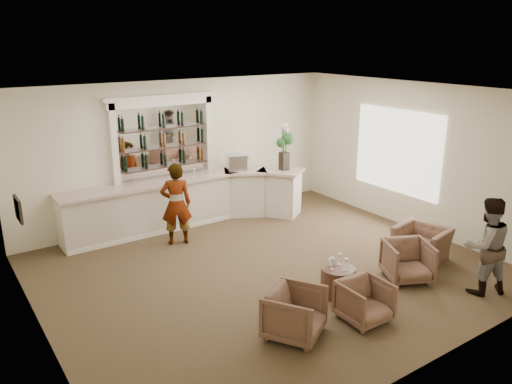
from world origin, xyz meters
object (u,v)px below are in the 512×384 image
(sommelier, at_px, (176,204))
(cocktail_table, at_px, (338,281))
(armchair_center, at_px, (365,301))
(espresso_machine, at_px, (237,163))
(bar_counter, at_px, (188,202))
(armchair_far, at_px, (422,242))
(armchair_right, at_px, (408,261))
(armchair_left, at_px, (295,313))
(flower_vase, at_px, (284,144))
(guest, at_px, (486,246))

(sommelier, bearing_deg, cocktail_table, 128.70)
(armchair_center, relative_size, espresso_machine, 1.62)
(bar_counter, relative_size, armchair_far, 5.94)
(sommelier, xyz_separation_m, armchair_right, (2.67, -3.87, -0.52))
(cocktail_table, distance_m, armchair_far, 2.45)
(bar_counter, xyz_separation_m, armchair_left, (-0.81, -4.96, -0.21))
(armchair_right, xyz_separation_m, espresso_machine, (-0.69, 4.63, 0.97))
(flower_vase, bearing_deg, espresso_machine, 149.38)
(sommelier, distance_m, armchair_far, 5.04)
(bar_counter, distance_m, armchair_left, 5.03)
(cocktail_table, distance_m, flower_vase, 4.41)
(sommelier, distance_m, guest, 5.93)
(bar_counter, bearing_deg, espresso_machine, -3.32)
(espresso_machine, bearing_deg, sommelier, -138.60)
(guest, distance_m, armchair_center, 2.44)
(bar_counter, xyz_separation_m, armchair_right, (1.98, -4.71, -0.21))
(armchair_left, bearing_deg, sommelier, 56.41)
(bar_counter, xyz_separation_m, cocktail_table, (0.55, -4.41, -0.32))
(cocktail_table, height_order, sommelier, sommelier)
(armchair_left, xyz_separation_m, armchair_far, (3.80, 0.73, -0.06))
(armchair_right, height_order, espresso_machine, espresso_machine)
(sommelier, bearing_deg, armchair_left, 107.84)
(armchair_far, relative_size, espresso_machine, 2.18)
(armchair_right, bearing_deg, armchair_center, -135.22)
(bar_counter, bearing_deg, flower_vase, -16.09)
(cocktail_table, xyz_separation_m, sommelier, (-1.25, 3.58, 0.63))
(guest, height_order, armchair_far, guest)
(armchair_center, distance_m, armchair_far, 2.85)
(espresso_machine, bearing_deg, armchair_far, -47.38)
(armchair_right, relative_size, flower_vase, 0.70)
(armchair_left, distance_m, flower_vase, 5.48)
(armchair_left, xyz_separation_m, armchair_right, (2.79, 0.25, -0.01))
(armchair_left, height_order, armchair_right, armchair_left)
(armchair_left, distance_m, espresso_machine, 5.40)
(flower_vase, bearing_deg, armchair_center, -112.95)
(bar_counter, height_order, armchair_center, bar_counter)
(bar_counter, distance_m, guest, 6.32)
(sommelier, distance_m, flower_vase, 3.11)
(armchair_center, xyz_separation_m, flower_vase, (1.94, 4.58, 1.45))
(armchair_center, bearing_deg, espresso_machine, 81.57)
(flower_vase, bearing_deg, sommelier, -176.49)
(bar_counter, height_order, cocktail_table, bar_counter)
(cocktail_table, xyz_separation_m, espresso_machine, (0.74, 4.34, 1.08))
(armchair_far, bearing_deg, armchair_right, -75.84)
(sommelier, relative_size, armchair_left, 2.17)
(armchair_right, bearing_deg, cocktail_table, -164.83)
(cocktail_table, relative_size, armchair_far, 0.60)
(flower_vase, bearing_deg, armchair_left, -125.68)
(guest, xyz_separation_m, armchair_far, (0.33, 1.50, -0.54))
(sommelier, bearing_deg, espresso_machine, -139.48)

